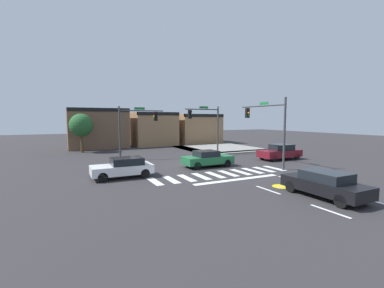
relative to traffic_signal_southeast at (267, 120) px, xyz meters
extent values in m
plane|color=#302D30|center=(-5.39, 3.31, -4.03)|extent=(120.00, 120.00, 0.00)
cube|color=silver|center=(-10.69, -1.19, -4.03)|extent=(0.54, 2.40, 0.01)
cube|color=silver|center=(-9.51, -1.19, -4.03)|extent=(0.54, 2.40, 0.01)
cube|color=silver|center=(-8.34, -1.19, -4.03)|extent=(0.54, 2.40, 0.01)
cube|color=silver|center=(-7.16, -1.19, -4.03)|extent=(0.54, 2.40, 0.01)
cube|color=silver|center=(-5.98, -1.19, -4.03)|extent=(0.54, 2.40, 0.01)
cube|color=silver|center=(-4.80, -1.19, -4.03)|extent=(0.54, 2.40, 0.01)
cube|color=silver|center=(-3.62, -1.19, -4.03)|extent=(0.54, 2.40, 0.01)
cube|color=silver|center=(-2.45, -1.19, -4.03)|extent=(0.54, 2.40, 0.01)
cube|color=silver|center=(-1.27, -1.19, -4.03)|extent=(0.54, 2.40, 0.01)
cube|color=silver|center=(-0.09, -1.19, -4.03)|extent=(0.54, 2.40, 0.01)
cube|color=white|center=(-5.39, -3.19, -4.03)|extent=(6.80, 0.50, 0.01)
cube|color=white|center=(-5.39, -6.19, -4.03)|extent=(0.16, 2.00, 0.01)
cube|color=white|center=(-5.39, -10.19, -4.03)|extent=(0.16, 2.00, 0.01)
cylinder|color=yellow|center=(-4.07, -5.95, -4.03)|extent=(1.14, 1.14, 0.01)
cylinder|color=white|center=(-4.33, -5.95, -4.02)|extent=(0.18, 0.18, 0.00)
cylinder|color=white|center=(-3.81, -5.95, -4.02)|extent=(0.18, 0.18, 0.00)
cube|color=white|center=(-4.07, -5.95, -4.02)|extent=(0.52, 0.05, 0.00)
cube|color=gray|center=(3.61, 8.51, -3.96)|extent=(10.00, 1.60, 0.15)
cube|color=gray|center=(-0.59, 13.31, -3.96)|extent=(1.60, 10.00, 0.15)
cube|color=gray|center=(3.61, 13.31, -3.96)|extent=(10.00, 10.00, 0.15)
cube|color=brown|center=(-11.40, 21.85, -1.22)|extent=(7.98, 5.07, 5.63)
cube|color=black|center=(-11.40, 19.51, 1.35)|extent=(7.98, 0.50, 0.50)
cube|color=#93704C|center=(-3.07, 22.56, -1.45)|extent=(6.44, 6.49, 5.16)
cube|color=black|center=(-3.07, 19.51, 0.88)|extent=(6.44, 0.50, 0.50)
cube|color=#93704C|center=(4.66, 22.42, -1.56)|extent=(7.05, 6.22, 4.94)
cube|color=black|center=(4.66, 19.51, 0.66)|extent=(7.05, 0.50, 0.50)
cylinder|color=#383A3D|center=(0.00, -2.09, -1.08)|extent=(0.18, 0.18, 5.91)
cylinder|color=#383A3D|center=(0.00, 0.69, 1.28)|extent=(0.12, 5.56, 0.12)
cube|color=black|center=(0.00, 2.69, 0.71)|extent=(0.32, 0.32, 0.95)
sphere|color=#470A0A|center=(0.00, 2.52, 1.00)|extent=(0.22, 0.22, 0.22)
sphere|color=orange|center=(0.00, 2.52, 0.71)|extent=(0.22, 0.22, 0.22)
sphere|color=#0C3814|center=(0.00, 2.52, 0.41)|extent=(0.22, 0.22, 0.22)
cube|color=#197233|center=(0.00, 0.41, 1.50)|extent=(0.03, 1.10, 0.24)
cylinder|color=#383A3D|center=(0.24, 8.39, -1.24)|extent=(0.18, 0.18, 5.58)
cylinder|color=#383A3D|center=(-1.85, 8.39, 1.20)|extent=(4.19, 0.12, 0.12)
cube|color=black|center=(-3.40, 8.39, 0.63)|extent=(0.32, 0.32, 0.95)
sphere|color=#470A0A|center=(-3.23, 8.39, 0.92)|extent=(0.22, 0.22, 0.22)
sphere|color=orange|center=(-3.23, 8.39, 0.63)|extent=(0.22, 0.22, 0.22)
sphere|color=#0C3814|center=(-3.23, 8.39, 0.33)|extent=(0.22, 0.22, 0.22)
cube|color=#197233|center=(-1.64, 8.39, 1.42)|extent=(1.10, 0.03, 0.24)
cylinder|color=#383A3D|center=(-10.90, 9.07, -1.32)|extent=(0.18, 0.18, 5.42)
cylinder|color=#383A3D|center=(-8.59, 9.07, 0.98)|extent=(4.63, 0.12, 0.12)
cube|color=black|center=(-7.10, 9.07, 0.40)|extent=(0.32, 0.32, 0.95)
sphere|color=#470A0A|center=(-7.27, 9.07, 0.70)|extent=(0.22, 0.22, 0.22)
sphere|color=orange|center=(-7.27, 9.07, 0.40)|extent=(0.22, 0.22, 0.22)
sphere|color=#0C3814|center=(-7.27, 9.07, 0.11)|extent=(0.22, 0.22, 0.22)
cube|color=#197233|center=(-8.82, 9.07, 1.20)|extent=(1.10, 0.03, 0.24)
cube|color=#1E6638|center=(-4.79, 2.00, -3.42)|extent=(4.34, 1.91, 0.64)
cube|color=black|center=(-4.94, 2.00, -2.86)|extent=(1.87, 1.68, 0.48)
cylinder|color=black|center=(-6.26, 1.15, -3.70)|extent=(0.66, 0.22, 0.66)
cylinder|color=black|center=(-6.26, 2.84, -3.70)|extent=(0.66, 0.22, 0.66)
cylinder|color=black|center=(-3.31, 1.15, -3.70)|extent=(0.66, 0.22, 0.66)
cylinder|color=black|center=(-3.31, 2.84, -3.70)|extent=(0.66, 0.22, 0.66)
cube|color=white|center=(-12.41, 0.96, -3.42)|extent=(4.20, 1.92, 0.62)
cube|color=black|center=(-12.05, 0.96, -2.86)|extent=(2.16, 1.69, 0.50)
cylinder|color=black|center=(-13.84, 0.11, -3.70)|extent=(0.66, 0.22, 0.66)
cylinder|color=black|center=(-13.84, 1.81, -3.70)|extent=(0.66, 0.22, 0.66)
cylinder|color=black|center=(-10.98, 0.11, -3.70)|extent=(0.66, 0.22, 0.66)
cylinder|color=black|center=(-10.98, 1.81, -3.70)|extent=(0.66, 0.22, 0.66)
cube|color=black|center=(-3.73, -8.64, -3.42)|extent=(1.84, 4.44, 0.63)
cube|color=black|center=(-3.73, -8.70, -2.86)|extent=(1.62, 2.30, 0.49)
cylinder|color=black|center=(-4.54, -7.13, -3.70)|extent=(0.22, 0.65, 0.65)
cylinder|color=black|center=(-2.92, -7.13, -3.70)|extent=(0.22, 0.65, 0.65)
cylinder|color=black|center=(-4.54, -10.15, -3.70)|extent=(0.22, 0.65, 0.65)
cylinder|color=black|center=(-2.92, -10.15, -3.70)|extent=(0.22, 0.65, 0.65)
cube|color=maroon|center=(3.85, 2.21, -3.39)|extent=(4.48, 1.94, 0.69)
cube|color=black|center=(4.11, 2.21, -2.76)|extent=(2.05, 1.70, 0.58)
cylinder|color=black|center=(2.33, 1.35, -3.71)|extent=(0.65, 0.22, 0.65)
cylinder|color=black|center=(2.33, 3.07, -3.71)|extent=(0.65, 0.22, 0.65)
cylinder|color=black|center=(5.38, 1.35, -3.71)|extent=(0.65, 0.22, 0.65)
cylinder|color=black|center=(5.38, 3.07, -3.71)|extent=(0.65, 0.22, 0.65)
cylinder|color=#4C3823|center=(-13.89, 17.31, -2.63)|extent=(0.36, 0.36, 2.80)
sphere|color=#235628|center=(-13.89, 17.31, -0.63)|extent=(2.81, 2.81, 2.81)
camera|label=1|loc=(-16.20, -17.81, 0.16)|focal=24.70mm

